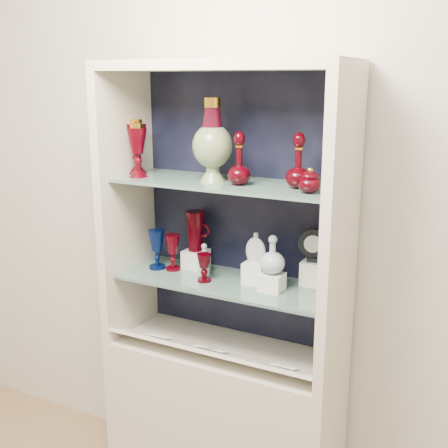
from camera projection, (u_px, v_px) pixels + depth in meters
The scene contains 31 objects.
wall_back at pixel (247, 190), 2.44m from camera, with size 3.50×0.02×2.80m, color beige.
cabinet_base at pixel (224, 424), 2.50m from camera, with size 1.00×0.40×0.75m, color beige.
cabinet_back_panel at pixel (244, 209), 2.43m from camera, with size 0.98×0.02×1.15m, color black.
cabinet_side_left at pixel (127, 206), 2.48m from camera, with size 0.04×0.40×1.15m, color beige.
cabinet_side_right at pixel (341, 232), 2.05m from camera, with size 0.04×0.40×1.15m, color beige.
cabinet_top_cap at pixel (224, 65), 2.11m from camera, with size 1.00×0.40×0.04m, color beige.
shelf_lower at pixel (226, 282), 2.35m from camera, with size 0.92×0.34×0.01m, color slate.
shelf_upper at pixel (226, 183), 2.25m from camera, with size 0.92×0.34×0.01m, color slate.
label_ledge at pixel (212, 352), 2.31m from camera, with size 0.92×0.18×0.01m, color beige.
label_card_0 at pixel (161, 336), 2.41m from camera, with size 0.10×0.07×0.00m, color white.
label_card_1 at pixel (216, 350), 2.30m from camera, with size 0.10×0.07×0.00m, color white.
label_card_2 at pixel (285, 366), 2.16m from camera, with size 0.10×0.07×0.00m, color white.
label_card_3 at pixel (207, 348), 2.31m from camera, with size 0.10×0.07×0.00m, color white.
pedestal_lamp_left at pixel (137, 147), 2.42m from camera, with size 0.09×0.09×0.23m, color #48010A, non-canonical shape.
pedestal_lamp_right at pixel (137, 150), 2.33m from camera, with size 0.09×0.09×0.22m, color #48010A, non-canonical shape.
enamel_urn at pixel (212, 140), 2.22m from camera, with size 0.16×0.16×0.33m, color #134A1D, non-canonical shape.
ruby_decanter_a at pixel (239, 155), 2.15m from camera, with size 0.09×0.09×0.23m, color #3A0007, non-canonical shape.
ruby_decanter_b at pixel (298, 159), 2.09m from camera, with size 0.10×0.10×0.22m, color #3A0007, non-canonical shape.
lidded_bowl at pixel (310, 180), 2.02m from camera, with size 0.09×0.09×0.10m, color #3A0007, non-canonical shape.
cobalt_goblet at pixel (157, 249), 2.48m from camera, with size 0.07×0.07×0.18m, color #000D3B, non-canonical shape.
ruby_goblet_tall at pixel (173, 252), 2.47m from camera, with size 0.07×0.07×0.16m, color #48010A, non-canonical shape.
ruby_goblet_small at pixel (204, 268), 2.33m from camera, with size 0.06×0.06×0.12m, color #3A0007, non-canonical shape.
riser_ruby_pitcher at pixel (196, 259), 2.51m from camera, with size 0.10×0.10×0.08m, color silver.
ruby_pitcher at pixel (196, 231), 2.47m from camera, with size 0.13×0.08×0.18m, color #48010A, non-canonical shape.
clear_square_bottle at pixel (204, 259), 2.42m from camera, with size 0.05×0.05×0.14m, color #9CB0B6, non-canonical shape.
riser_flat_flask at pixel (255, 273), 2.31m from camera, with size 0.09×0.09×0.09m, color silver.
flat_flask at pixel (256, 247), 2.28m from camera, with size 0.09×0.04×0.13m, color silver, non-canonical shape.
riser_clear_round_decanter at pixel (272, 282), 2.24m from camera, with size 0.09×0.09×0.07m, color silver.
clear_round_decanter at pixel (272, 256), 2.21m from camera, with size 0.10×0.10×0.15m, color #9CB0B6, non-canonical shape.
riser_cameo_medallion at pixel (312, 273), 2.29m from camera, with size 0.08×0.08×0.10m, color silver.
cameo_medallion at pixel (313, 245), 2.26m from camera, with size 0.12×0.04×0.14m, color black, non-canonical shape.
Camera 1 is at (1.00, -0.43, 1.87)m, focal length 45.00 mm.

